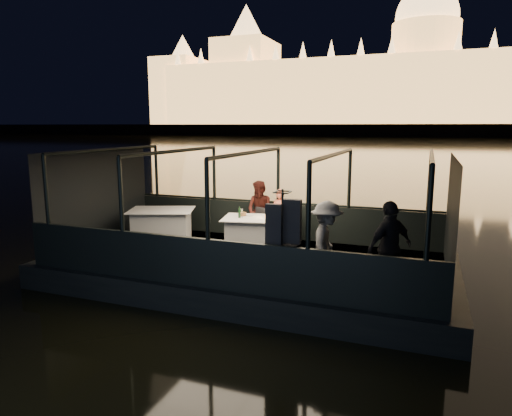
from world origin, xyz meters
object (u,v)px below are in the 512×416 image
at_px(dining_table_aft, 162,227).
at_px(passenger_stripe, 326,240).
at_px(dining_table_central, 255,234).
at_px(person_woman_coral, 280,212).
at_px(chair_port_left, 260,227).
at_px(chair_port_right, 289,227).
at_px(person_man_maroon, 260,212).
at_px(wine_bottle, 239,211).
at_px(passenger_dark, 390,245).
at_px(coat_stand, 282,242).

distance_m(dining_table_aft, passenger_stripe, 4.81).
xyz_separation_m(dining_table_central, dining_table_aft, (-2.42, -0.13, 0.00)).
relative_size(dining_table_central, dining_table_aft, 0.93).
bearing_deg(person_woman_coral, dining_table_central, -99.19).
bearing_deg(chair_port_left, chair_port_right, 28.63).
bearing_deg(chair_port_left, dining_table_aft, -150.66).
bearing_deg(chair_port_right, dining_table_central, -118.02).
xyz_separation_m(person_man_maroon, wine_bottle, (-0.16, -0.96, 0.17)).
height_order(dining_table_central, dining_table_aft, dining_table_aft).
height_order(person_woman_coral, passenger_dark, passenger_dark).
distance_m(chair_port_left, passenger_stripe, 3.14).
bearing_deg(dining_table_central, passenger_dark, -29.47).
bearing_deg(passenger_dark, wine_bottle, -74.34).
bearing_deg(wine_bottle, person_man_maroon, 80.54).
distance_m(person_woman_coral, wine_bottle, 1.26).
relative_size(chair_port_right, passenger_dark, 0.51).
distance_m(dining_table_central, passenger_dark, 3.65).
bearing_deg(passenger_stripe, chair_port_right, 23.96).
bearing_deg(person_man_maroon, passenger_stripe, -41.62).
relative_size(chair_port_left, passenger_stripe, 0.56).
bearing_deg(person_woman_coral, chair_port_left, -118.57).
bearing_deg(coat_stand, passenger_stripe, 44.40).
relative_size(dining_table_aft, chair_port_right, 1.88).
xyz_separation_m(dining_table_central, person_woman_coral, (0.31, 0.94, 0.36)).
height_order(dining_table_aft, passenger_dark, passenger_dark).
bearing_deg(dining_table_aft, dining_table_central, 3.09).
xyz_separation_m(chair_port_right, coat_stand, (0.80, -3.08, 0.45)).
relative_size(person_woman_coral, wine_bottle, 5.00).
distance_m(person_man_maroon, wine_bottle, 0.99).
relative_size(chair_port_left, wine_bottle, 3.31).
bearing_deg(dining_table_aft, passenger_dark, -16.51).
bearing_deg(dining_table_aft, passenger_stripe, -20.52).
distance_m(chair_port_left, person_man_maroon, 0.47).
relative_size(dining_table_central, person_woman_coral, 1.10).
xyz_separation_m(coat_stand, person_woman_coral, (-1.12, 3.37, -0.15)).
height_order(person_man_maroon, wine_bottle, person_man_maroon).
relative_size(dining_table_aft, passenger_stripe, 1.00).
bearing_deg(person_woman_coral, passenger_dark, -34.83).
distance_m(dining_table_central, coat_stand, 2.87).
xyz_separation_m(chair_port_left, chair_port_right, (0.67, 0.17, 0.00)).
xyz_separation_m(dining_table_aft, wine_bottle, (2.10, -0.00, 0.53)).
relative_size(passenger_stripe, wine_bottle, 5.87).
xyz_separation_m(person_man_maroon, passenger_dark, (3.32, -2.61, 0.10)).
xyz_separation_m(dining_table_central, passenger_dark, (3.15, -1.78, 0.47)).
xyz_separation_m(dining_table_aft, chair_port_left, (2.38, 0.62, 0.06)).
relative_size(dining_table_aft, chair_port_left, 1.77).
relative_size(chair_port_left, coat_stand, 0.48).
bearing_deg(person_man_maroon, wine_bottle, -91.21).
xyz_separation_m(dining_table_aft, coat_stand, (3.84, -2.30, 0.51)).
relative_size(dining_table_central, coat_stand, 0.80).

